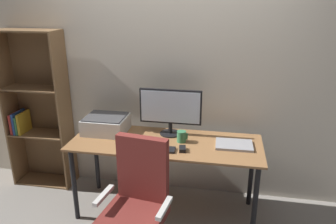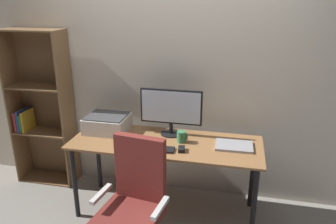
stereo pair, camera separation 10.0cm
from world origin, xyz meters
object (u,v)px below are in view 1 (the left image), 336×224
object	(u,v)px
mouse	(182,149)
bookshelf	(38,111)
desk	(166,150)
monitor	(170,109)
office_chair	(137,211)
printer	(106,124)
coffee_mug	(182,136)
laptop	(234,145)
keyboard	(158,149)

from	to	relation	value
mouse	bookshelf	bearing A→B (deg)	155.20
desk	mouse	xyz separation A→B (m)	(0.17, -0.15, 0.10)
desk	monitor	xyz separation A→B (m)	(0.01, 0.18, 0.34)
mouse	office_chair	bearing A→B (deg)	-126.87
printer	office_chair	bearing A→B (deg)	-56.49
mouse	coffee_mug	distance (m)	0.18
laptop	monitor	bearing A→B (deg)	164.05
bookshelf	laptop	bearing A→B (deg)	-8.16
laptop	keyboard	bearing A→B (deg)	-163.78
mouse	office_chair	size ratio (longest dim) A/B	0.10
keyboard	mouse	size ratio (longest dim) A/B	3.02
office_chair	printer	bearing A→B (deg)	131.65
desk	mouse	distance (m)	0.25
desk	keyboard	xyz separation A→B (m)	(-0.03, -0.18, 0.09)
mouse	laptop	bearing A→B (deg)	13.26
keyboard	printer	size ratio (longest dim) A/B	0.72
coffee_mug	mouse	bearing A→B (deg)	-79.26
keyboard	coffee_mug	xyz separation A→B (m)	(0.17, 0.21, 0.04)
desk	laptop	size ratio (longest dim) A/B	5.38
monitor	keyboard	world-z (taller)	monitor
office_chair	bookshelf	bearing A→B (deg)	152.47
printer	office_chair	size ratio (longest dim) A/B	0.40
coffee_mug	laptop	world-z (taller)	coffee_mug
mouse	printer	xyz separation A→B (m)	(-0.78, 0.27, 0.06)
printer	monitor	bearing A→B (deg)	5.33
coffee_mug	monitor	bearing A→B (deg)	130.45
coffee_mug	bookshelf	size ratio (longest dim) A/B	0.06
printer	office_chair	xyz separation A→B (m)	(0.51, -0.78, -0.36)
monitor	coffee_mug	distance (m)	0.28
desk	bookshelf	bearing A→B (deg)	167.58
keyboard	office_chair	world-z (taller)	office_chair
printer	bookshelf	world-z (taller)	bookshelf
office_chair	bookshelf	xyz separation A→B (m)	(-1.36, 0.97, 0.37)
monitor	keyboard	distance (m)	0.44
desk	printer	size ratio (longest dim) A/B	4.30
monitor	printer	xyz separation A→B (m)	(-0.62, -0.06, -0.17)
monitor	coffee_mug	world-z (taller)	monitor
laptop	bookshelf	bearing A→B (deg)	170.49
desk	office_chair	world-z (taller)	office_chair
laptop	bookshelf	size ratio (longest dim) A/B	0.19
keyboard	bookshelf	size ratio (longest dim) A/B	0.17
mouse	laptop	xyz separation A→B (m)	(0.43, 0.17, -0.01)
keyboard	printer	world-z (taller)	printer
laptop	printer	xyz separation A→B (m)	(-1.22, 0.10, 0.07)
keyboard	laptop	world-z (taller)	laptop
coffee_mug	printer	world-z (taller)	printer
monitor	mouse	world-z (taller)	monitor
desk	bookshelf	size ratio (longest dim) A/B	1.02
monitor	mouse	xyz separation A→B (m)	(0.16, -0.33, -0.24)
desk	bookshelf	world-z (taller)	bookshelf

